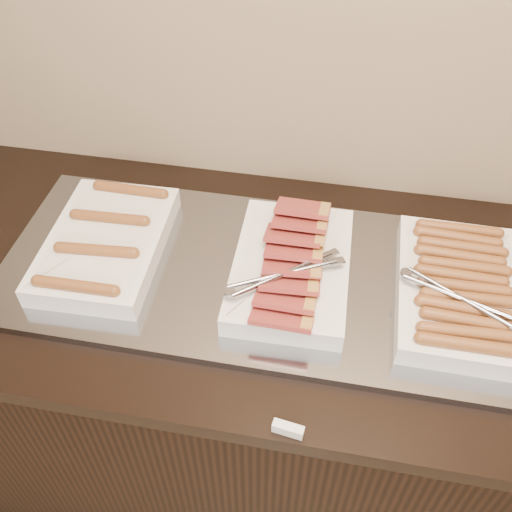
{
  "coord_description": "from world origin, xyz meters",
  "views": [
    {
      "loc": [
        0.11,
        1.28,
        1.86
      ],
      "look_at": [
        -0.05,
        2.13,
        0.97
      ],
      "focal_mm": 40.0,
      "sensor_mm": 36.0,
      "label": 1
    }
  ],
  "objects_px": {
    "dish_right": "(460,290)",
    "dish_center": "(291,267)",
    "counter": "(274,386)",
    "warming_tray": "(266,276)",
    "dish_left": "(106,243)"
  },
  "relations": [
    {
      "from": "dish_center",
      "to": "dish_right",
      "type": "height_order",
      "value": "dish_center"
    },
    {
      "from": "dish_left",
      "to": "dish_right",
      "type": "relative_size",
      "value": 0.99
    },
    {
      "from": "dish_left",
      "to": "dish_center",
      "type": "bearing_deg",
      "value": -2.24
    },
    {
      "from": "counter",
      "to": "warming_tray",
      "type": "xyz_separation_m",
      "value": [
        -0.03,
        0.0,
        0.46
      ]
    },
    {
      "from": "counter",
      "to": "dish_center",
      "type": "relative_size",
      "value": 5.21
    },
    {
      "from": "dish_left",
      "to": "warming_tray",
      "type": "bearing_deg",
      "value": -1.74
    },
    {
      "from": "dish_center",
      "to": "dish_left",
      "type": "bearing_deg",
      "value": 178.31
    },
    {
      "from": "counter",
      "to": "dish_right",
      "type": "bearing_deg",
      "value": -0.49
    },
    {
      "from": "dish_left",
      "to": "dish_center",
      "type": "relative_size",
      "value": 0.97
    },
    {
      "from": "counter",
      "to": "warming_tray",
      "type": "bearing_deg",
      "value": 180.0
    },
    {
      "from": "warming_tray",
      "to": "dish_left",
      "type": "bearing_deg",
      "value": 180.0
    },
    {
      "from": "dish_right",
      "to": "dish_center",
      "type": "bearing_deg",
      "value": -179.46
    },
    {
      "from": "dish_left",
      "to": "dish_right",
      "type": "bearing_deg",
      "value": -1.98
    },
    {
      "from": "warming_tray",
      "to": "dish_right",
      "type": "bearing_deg",
      "value": -0.45
    },
    {
      "from": "warming_tray",
      "to": "dish_left",
      "type": "distance_m",
      "value": 0.37
    }
  ]
}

